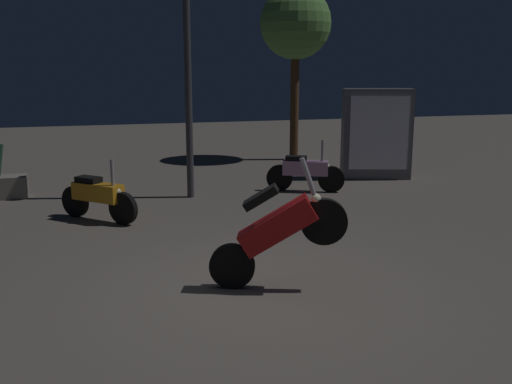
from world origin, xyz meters
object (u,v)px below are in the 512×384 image
object	(u,v)px
motorcycle_pink_parked_right	(305,171)
kiosk_billboard	(377,134)
motorcycle_orange_parked_left	(98,196)
streetlamp_near	(187,30)
motorcycle_red_foreground	(277,230)

from	to	relation	value
motorcycle_pink_parked_right	kiosk_billboard	distance (m)	2.39
motorcycle_orange_parked_left	streetlamp_near	bearing A→B (deg)	80.74
motorcycle_orange_parked_left	streetlamp_near	world-z (taller)	streetlamp_near
motorcycle_red_foreground	motorcycle_pink_parked_right	world-z (taller)	motorcycle_red_foreground
motorcycle_pink_parked_right	streetlamp_near	size ratio (longest dim) A/B	0.30
streetlamp_near	motorcycle_pink_parked_right	bearing A→B (deg)	-2.18
motorcycle_orange_parked_left	motorcycle_pink_parked_right	bearing A→B (deg)	60.34
motorcycle_red_foreground	streetlamp_near	bearing A→B (deg)	111.37
streetlamp_near	kiosk_billboard	xyz separation A→B (m)	(4.54, 0.87, -2.26)
motorcycle_red_foreground	motorcycle_orange_parked_left	xyz separation A→B (m)	(-2.07, 3.85, -0.31)
streetlamp_near	motorcycle_red_foreground	bearing A→B (deg)	-87.34
motorcycle_orange_parked_left	motorcycle_pink_parked_right	distance (m)	4.46
kiosk_billboard	motorcycle_red_foreground	bearing A→B (deg)	70.02
streetlamp_near	kiosk_billboard	size ratio (longest dim) A/B	2.50
motorcycle_pink_parked_right	kiosk_billboard	xyz separation A→B (m)	(2.10, 0.96, 0.61)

